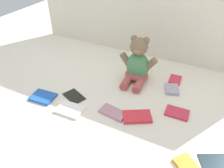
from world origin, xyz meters
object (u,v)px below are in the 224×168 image
object	(u,v)px
book_case_6	(177,113)
book_case_7	(187,165)
book_case_4	(172,89)
book_case_9	(70,110)
teddy_bear	(137,65)
book_case_0	(43,97)
book_case_3	(175,80)
book_case_2	(217,161)
book_case_1	(74,96)
book_case_8	(137,117)
book_case_5	(113,112)

from	to	relation	value
book_case_6	book_case_7	distance (m)	0.30
book_case_4	book_case_9	distance (m)	0.58
teddy_bear	book_case_0	size ratio (longest dim) A/B	2.18
teddy_bear	book_case_3	distance (m)	0.25
book_case_2	book_case_4	bearing A→B (deg)	9.05
book_case_9	book_case_3	bearing A→B (deg)	-42.12
book_case_1	book_case_9	size ratio (longest dim) A/B	0.91
book_case_3	book_case_8	distance (m)	0.41
book_case_0	book_case_5	size ratio (longest dim) A/B	0.95
book_case_1	book_case_9	world-z (taller)	book_case_9
book_case_2	book_case_9	bearing A→B (deg)	64.35
book_case_6	book_case_7	xyz separation A→B (m)	(0.10, -0.28, 0.00)
book_case_2	book_case_3	bearing A→B (deg)	3.09
book_case_4	book_case_5	bearing A→B (deg)	-142.98
book_case_0	book_case_7	xyz separation A→B (m)	(0.78, -0.08, -0.00)
book_case_1	book_case_9	xyz separation A→B (m)	(0.04, -0.10, 0.00)
teddy_bear	book_case_7	world-z (taller)	teddy_bear
book_case_3	book_case_8	bearing A→B (deg)	-105.78
book_case_3	book_case_4	world-z (taller)	book_case_4
book_case_5	book_case_8	bearing A→B (deg)	-71.40
book_case_2	book_case_5	world-z (taller)	book_case_5
book_case_7	book_case_9	bearing A→B (deg)	123.21
book_case_3	book_case_5	bearing A→B (deg)	-119.33
book_case_1	book_case_3	xyz separation A→B (m)	(0.46, 0.40, 0.00)
book_case_5	book_case_7	xyz separation A→B (m)	(0.39, -0.14, -0.00)
book_case_3	book_case_6	bearing A→B (deg)	-77.68
book_case_2	book_case_3	distance (m)	0.56
book_case_7	book_case_1	bearing A→B (deg)	114.78
book_case_2	book_case_5	size ratio (longest dim) A/B	1.03
book_case_6	book_case_9	xyz separation A→B (m)	(-0.49, -0.22, 0.00)
book_case_1	book_case_3	bearing A→B (deg)	-25.95
book_case_2	book_case_6	world-z (taller)	book_case_6
book_case_1	book_case_9	distance (m)	0.11
book_case_1	book_case_6	size ratio (longest dim) A/B	1.08
book_case_9	book_case_2	bearing A→B (deg)	-90.94
book_case_3	book_case_6	xyz separation A→B (m)	(0.08, -0.28, -0.00)
teddy_bear	book_case_6	bearing A→B (deg)	-37.19
book_case_3	book_case_7	xyz separation A→B (m)	(0.18, -0.56, -0.00)
book_case_6	book_case_8	xyz separation A→B (m)	(-0.17, -0.12, 0.00)
book_case_4	book_case_1	bearing A→B (deg)	-166.37
book_case_7	book_case_8	size ratio (longest dim) A/B	0.68
book_case_3	book_case_8	world-z (taller)	book_case_8
book_case_9	book_case_0	bearing A→B (deg)	82.73
book_case_0	book_case_7	bearing A→B (deg)	-100.66
book_case_6	book_case_7	size ratio (longest dim) A/B	1.23
book_case_2	book_case_5	bearing A→B (deg)	55.83
book_case_2	book_case_4	xyz separation A→B (m)	(-0.27, 0.38, 0.01)
book_case_4	teddy_bear	bearing A→B (deg)	157.78
book_case_1	book_case_8	distance (m)	0.37
book_case_0	book_case_9	bearing A→B (deg)	-100.06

